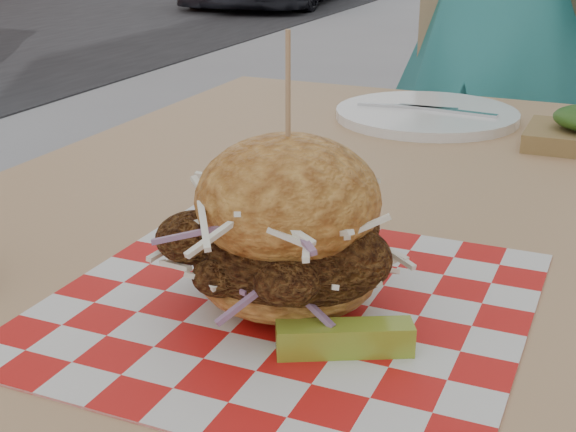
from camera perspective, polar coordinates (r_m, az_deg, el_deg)
name	(u,v)px	position (r m, az deg, el deg)	size (l,w,h in m)	color
diner	(497,16)	(1.89, 14.66, 13.58)	(0.60, 0.39, 1.64)	teal
patio_table	(328,273)	(0.87, 2.83, -4.10)	(0.80, 1.20, 0.75)	tan
patio_chair	(487,137)	(1.91, 13.95, 5.44)	(0.49, 0.50, 0.95)	tan
paper_liner	(288,304)	(0.63, 0.00, -6.28)	(0.36, 0.36, 0.00)	red
sandwich	(288,234)	(0.61, 0.00, -1.27)	(0.19, 0.19, 0.21)	gold
pickle_spear	(345,339)	(0.56, 4.06, -8.69)	(0.10, 0.02, 0.02)	#88A830
place_setting	(427,114)	(1.22, 9.83, 7.13)	(0.27, 0.27, 0.02)	white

